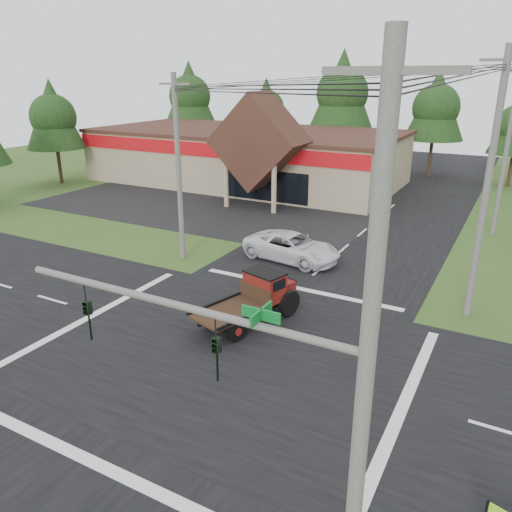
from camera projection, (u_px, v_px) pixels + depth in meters
The scene contains 17 objects.
ground at pixel (227, 351), 19.85m from camera, with size 120.00×120.00×0.00m, color #2A4D1B.
road_ns at pixel (227, 351), 19.85m from camera, with size 12.00×120.00×0.02m, color black.
road_ew at pixel (227, 351), 19.85m from camera, with size 120.00×12.00×0.02m, color black.
parking_apron at pixel (203, 206), 41.81m from camera, with size 28.00×14.00×0.02m, color black.
cvs_building at pixel (247, 155), 50.36m from camera, with size 30.40×18.20×9.19m.
traffic_signal_mast at pixel (275, 404), 9.53m from camera, with size 8.12×0.24×7.00m.
utility_pole_nr at pixel (366, 373), 8.37m from camera, with size 2.00×0.30×11.00m.
utility_pole_nw at pixel (178, 168), 28.20m from camera, with size 2.00×0.30×10.50m.
utility_pole_ne at pixel (487, 188), 20.86m from camera, with size 2.00×0.30×11.50m.
utility_pole_n at pixel (507, 150), 32.48m from camera, with size 2.00×0.30×11.20m.
tree_row_a at pixel (190, 94), 63.58m from camera, with size 6.72×6.72×12.12m.
tree_row_b at pixel (266, 106), 61.22m from camera, with size 5.60×5.60×10.10m.
tree_row_c at pixel (342, 91), 55.22m from camera, with size 7.28×7.28×13.13m.
tree_row_d at pixel (436, 105), 52.03m from camera, with size 6.16×6.16×11.11m.
tree_side_w at pixel (53, 115), 48.42m from camera, with size 5.60×5.60×10.10m.
antique_flatbed_truck at pixel (248, 300), 21.78m from camera, with size 1.98×5.19×2.17m, color #5D110D, non-canonical shape.
white_pickup at pixel (292, 247), 29.37m from camera, with size 2.68×5.82×1.62m, color silver.
Camera 1 is at (9.31, -14.70, 10.34)m, focal length 35.00 mm.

